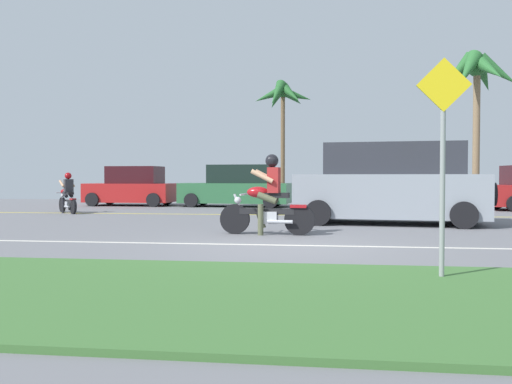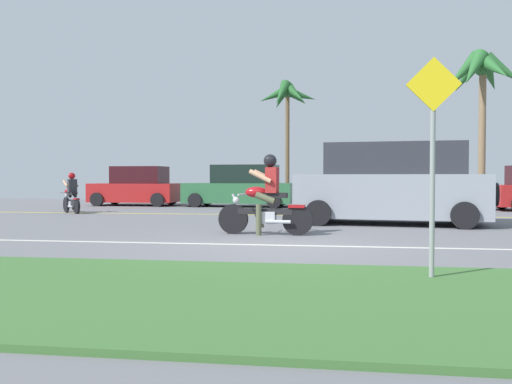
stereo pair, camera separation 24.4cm
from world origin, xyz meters
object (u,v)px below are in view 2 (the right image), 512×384
at_px(suv_nearby, 392,185).
at_px(street_sign, 433,146).
at_px(parked_car_2, 393,188).
at_px(motorcyclist_distant, 71,196).
at_px(motorcyclist, 266,201).
at_px(parked_car_1, 241,187).
at_px(palm_tree_1, 482,77).
at_px(parked_car_0, 137,187).
at_px(palm_tree_0, 288,99).

relative_size(suv_nearby, street_sign, 1.94).
distance_m(parked_car_2, motorcyclist_distant, 12.25).
relative_size(motorcyclist, street_sign, 0.78).
distance_m(parked_car_1, street_sign, 15.94).
xyz_separation_m(suv_nearby, street_sign, (-0.30, -7.83, 0.57)).
height_order(motorcyclist, parked_car_1, motorcyclist).
bearing_deg(palm_tree_1, parked_car_2, -155.75).
bearing_deg(parked_car_2, suv_nearby, -95.82).
relative_size(motorcyclist, parked_car_1, 0.45).
bearing_deg(street_sign, parked_car_0, 121.48).
bearing_deg(parked_car_2, parked_car_1, -172.37).
height_order(parked_car_0, palm_tree_1, palm_tree_1).
bearing_deg(motorcyclist, palm_tree_0, 93.13).
distance_m(suv_nearby, street_sign, 7.86).
distance_m(motorcyclist, palm_tree_0, 14.00).
height_order(motorcyclist, palm_tree_0, palm_tree_0).
bearing_deg(motorcyclist_distant, motorcyclist, -38.34).
bearing_deg(parked_car_1, palm_tree_0, 61.78).
height_order(palm_tree_0, street_sign, palm_tree_0).
bearing_deg(street_sign, motorcyclist, 118.06).
height_order(parked_car_0, street_sign, street_sign).
bearing_deg(motorcyclist_distant, suv_nearby, -15.17).
distance_m(parked_car_0, motorcyclist_distant, 4.81).
bearing_deg(motorcyclist, suv_nearby, 46.64).
relative_size(suv_nearby, parked_car_2, 1.28).
xyz_separation_m(parked_car_0, street_sign, (9.42, -15.38, 0.82)).
bearing_deg(motorcyclist, parked_car_2, 71.69).
distance_m(parked_car_2, street_sign, 16.02).
xyz_separation_m(motorcyclist, palm_tree_0, (-0.73, 13.39, 3.99)).
bearing_deg(palm_tree_1, street_sign, -105.57).
bearing_deg(parked_car_0, street_sign, -58.52).
bearing_deg(street_sign, palm_tree_0, 100.25).
relative_size(motorcyclist, palm_tree_0, 0.36).
height_order(parked_car_1, parked_car_2, parked_car_1).
height_order(motorcyclist_distant, street_sign, street_sign).
relative_size(palm_tree_0, motorcyclist_distant, 4.11).
bearing_deg(parked_car_2, motorcyclist, -108.31).
distance_m(suv_nearby, parked_car_2, 8.17).
relative_size(suv_nearby, motorcyclist_distant, 3.72).
xyz_separation_m(motorcyclist, suv_nearby, (2.86, 3.03, 0.29)).
height_order(parked_car_2, street_sign, street_sign).
height_order(parked_car_1, street_sign, street_sign).
bearing_deg(motorcyclist, parked_car_1, 102.91).
distance_m(palm_tree_1, motorcyclist_distant, 17.10).
relative_size(parked_car_0, parked_car_1, 0.81).
distance_m(motorcyclist, suv_nearby, 4.18).
relative_size(suv_nearby, parked_car_0, 1.38).
bearing_deg(parked_car_0, parked_car_1, -3.05).
bearing_deg(suv_nearby, street_sign, -92.21).
bearing_deg(parked_car_0, parked_car_2, 3.10).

